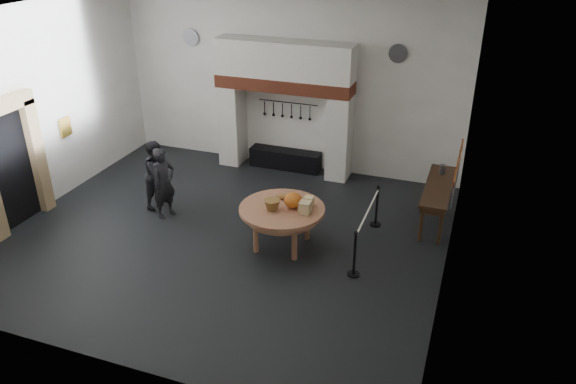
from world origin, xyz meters
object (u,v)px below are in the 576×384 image
(visitor_far, at_px, (158,174))
(iron_range, at_px, (285,159))
(barrier_post_near, at_px, (355,255))
(barrier_post_far, at_px, (377,207))
(side_table, at_px, (439,186))
(work_table, at_px, (282,209))
(visitor_near, at_px, (164,183))

(visitor_far, bearing_deg, iron_range, -28.57)
(barrier_post_near, xyz_separation_m, barrier_post_far, (0.00, 2.00, 0.00))
(side_table, relative_size, barrier_post_near, 2.44)
(work_table, xyz_separation_m, barrier_post_near, (1.63, -0.53, -0.39))
(barrier_post_near, bearing_deg, barrier_post_far, 90.00)
(side_table, bearing_deg, iron_range, 158.32)
(visitor_far, xyz_separation_m, side_table, (6.11, 1.36, 0.08))
(visitor_far, height_order, side_table, visitor_far)
(side_table, relative_size, barrier_post_far, 2.44)
(visitor_near, distance_m, side_table, 5.97)
(work_table, height_order, visitor_far, visitor_far)
(visitor_near, distance_m, visitor_far, 0.57)
(work_table, bearing_deg, side_table, 36.12)
(visitor_near, bearing_deg, iron_range, -5.81)
(barrier_post_near, height_order, barrier_post_far, same)
(work_table, height_order, side_table, side_table)
(visitor_near, relative_size, visitor_far, 1.02)
(iron_range, distance_m, barrier_post_far, 3.67)
(work_table, relative_size, visitor_far, 1.08)
(iron_range, distance_m, visitor_near, 3.79)
(visitor_far, height_order, barrier_post_far, visitor_far)
(barrier_post_far, bearing_deg, iron_range, 142.60)
(iron_range, distance_m, barrier_post_near, 5.13)
(work_table, bearing_deg, barrier_post_near, -18.13)
(iron_range, height_order, side_table, side_table)
(work_table, bearing_deg, iron_range, 109.08)
(visitor_far, relative_size, barrier_post_near, 1.76)
(work_table, bearing_deg, barrier_post_far, 41.88)
(visitor_near, height_order, side_table, visitor_near)
(iron_range, distance_m, work_table, 3.95)
(side_table, bearing_deg, visitor_near, -162.90)
(work_table, relative_size, barrier_post_near, 1.91)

